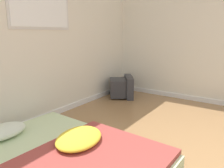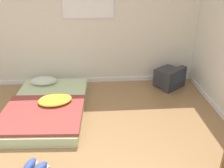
# 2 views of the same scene
# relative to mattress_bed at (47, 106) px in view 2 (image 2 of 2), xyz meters

# --- Properties ---
(wall_back) EXTENTS (8.25, 0.08, 2.60)m
(wall_back) POSITION_rel_mattress_bed_xyz_m (0.06, 1.21, 1.18)
(wall_back) COLOR silver
(wall_back) RESTS_ON ground_plane
(mattress_bed) EXTENTS (1.37, 2.04, 0.31)m
(mattress_bed) POSITION_rel_mattress_bed_xyz_m (0.00, 0.00, 0.00)
(mattress_bed) COLOR beige
(mattress_bed) RESTS_ON ground_plane
(crt_tv) EXTENTS (0.68, 0.67, 0.44)m
(crt_tv) POSITION_rel_mattress_bed_xyz_m (2.39, 0.82, 0.10)
(crt_tv) COLOR #333338
(crt_tv) RESTS_ON ground_plane
(sneaker_pair) EXTENTS (0.35, 0.34, 0.10)m
(sneaker_pair) POSITION_rel_mattress_bed_xyz_m (0.06, -1.39, -0.06)
(sneaker_pair) COLOR silver
(sneaker_pair) RESTS_ON ground_plane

